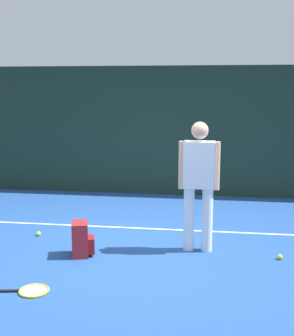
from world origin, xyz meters
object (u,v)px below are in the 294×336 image
Objects in this scene: tennis_ball_by_fence at (280,257)px; backpack at (81,240)px; tennis_ball_near_player at (38,234)px; tennis_racket at (31,291)px; tennis_player at (199,179)px.

backpack is at bearing -175.18° from tennis_ball_by_fence.
backpack is at bearing -37.67° from tennis_ball_near_player.
backpack is at bearing 67.78° from tennis_racket.
tennis_ball_near_player is at bearing 174.54° from tennis_player.
tennis_player is 1.70m from backpack.
tennis_ball_near_player is at bearing 172.57° from tennis_ball_by_fence.
tennis_player reaches higher than tennis_racket.
tennis_player is 1.41m from tennis_ball_by_fence.
tennis_player is 25.76× the size of tennis_ball_by_fence.
tennis_ball_by_fence is (2.50, 0.21, -0.18)m from backpack.
backpack is 6.67× the size of tennis_ball_by_fence.
tennis_player is 25.76× the size of tennis_ball_near_player.
tennis_ball_by_fence is at bearing -101.56° from backpack.
tennis_player is 3.86× the size of backpack.
backpack reaches higher than tennis_racket.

